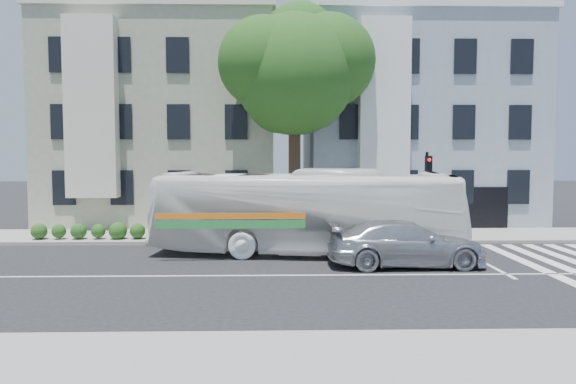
{
  "coord_description": "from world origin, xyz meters",
  "views": [
    {
      "loc": [
        -0.95,
        -17.6,
        3.9
      ],
      "look_at": [
        -0.42,
        3.79,
        2.4
      ],
      "focal_mm": 35.0,
      "sensor_mm": 36.0,
      "label": 1
    }
  ],
  "objects": [
    {
      "name": "street_tree",
      "position": [
        0.06,
        8.74,
        7.83
      ],
      "size": [
        7.3,
        5.9,
        11.1
      ],
      "color": "#2D2116",
      "rests_on": "ground"
    },
    {
      "name": "ground",
      "position": [
        0.0,
        0.0,
        0.0
      ],
      "size": [
        120.0,
        120.0,
        0.0
      ],
      "primitive_type": "plane",
      "color": "black",
      "rests_on": "ground"
    },
    {
      "name": "hedge",
      "position": [
        -6.91,
        6.8,
        0.5
      ],
      "size": [
        8.32,
        3.54,
        0.7
      ],
      "primitive_type": null,
      "rotation": [
        0.0,
        0.0,
        -0.33
      ],
      "color": "#32601F",
      "rests_on": "sidewalk_far"
    },
    {
      "name": "building_right",
      "position": [
        7.0,
        15.0,
        5.5
      ],
      "size": [
        12.0,
        10.0,
        11.0
      ],
      "primitive_type": "cube",
      "color": "gray",
      "rests_on": "ground"
    },
    {
      "name": "building_left",
      "position": [
        -7.0,
        15.0,
        5.5
      ],
      "size": [
        12.0,
        10.0,
        11.0
      ],
      "primitive_type": "cube",
      "color": "gray",
      "rests_on": "ground"
    },
    {
      "name": "traffic_signal",
      "position": [
        5.53,
        5.94,
        2.54
      ],
      "size": [
        0.41,
        0.52,
        3.93
      ],
      "rotation": [
        0.0,
        0.0,
        0.13
      ],
      "color": "black",
      "rests_on": "ground"
    },
    {
      "name": "sidewalk_far",
      "position": [
        0.0,
        8.0,
        0.07
      ],
      "size": [
        80.0,
        4.0,
        0.15
      ],
      "primitive_type": "cube",
      "color": "gray",
      "rests_on": "ground"
    },
    {
      "name": "sedan",
      "position": [
        3.59,
        1.38,
        0.78
      ],
      "size": [
        2.34,
        5.45,
        1.57
      ],
      "primitive_type": "imported",
      "rotation": [
        0.0,
        0.0,
        1.6
      ],
      "color": "silver",
      "rests_on": "ground"
    },
    {
      "name": "sidewalk_near",
      "position": [
        0.0,
        -8.0,
        0.07
      ],
      "size": [
        80.0,
        4.0,
        0.15
      ],
      "primitive_type": "cube",
      "color": "gray",
      "rests_on": "ground"
    },
    {
      "name": "bus",
      "position": [
        0.3,
        3.7,
        1.64
      ],
      "size": [
        4.29,
        12.07,
        3.29
      ],
      "primitive_type": "imported",
      "rotation": [
        0.0,
        0.0,
        1.44
      ],
      "color": "white",
      "rests_on": "ground"
    }
  ]
}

